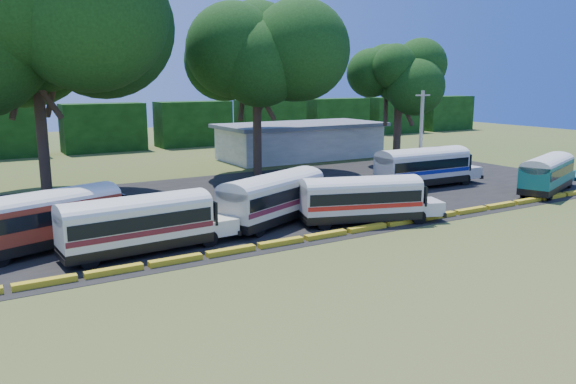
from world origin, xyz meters
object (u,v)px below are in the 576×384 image
bus_red (48,216)px  bus_cream_west (140,221)px  tree_west (32,14)px  bus_white_red (363,197)px  bus_teal (548,172)px

bus_red → bus_cream_west: 5.13m
bus_cream_west → tree_west: size_ratio=0.50×
bus_white_red → bus_teal: 18.67m
bus_cream_west → tree_west: tree_west is taller
bus_teal → tree_west: bearing=132.4°
bus_red → tree_west: size_ratio=0.52×
bus_cream_west → bus_teal: (32.49, -0.83, -0.02)m
bus_red → bus_cream_west: (3.98, -3.23, -0.09)m
bus_red → bus_cream_west: size_ratio=1.05×
bus_red → tree_west: (1.77, 13.59, 11.66)m
bus_red → bus_teal: 36.70m
bus_teal → bus_cream_west: bearing=157.9°
bus_cream_west → bus_teal: bus_cream_west is taller
bus_cream_west → bus_teal: size_ratio=1.02×
bus_cream_west → tree_west: bearing=94.0°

